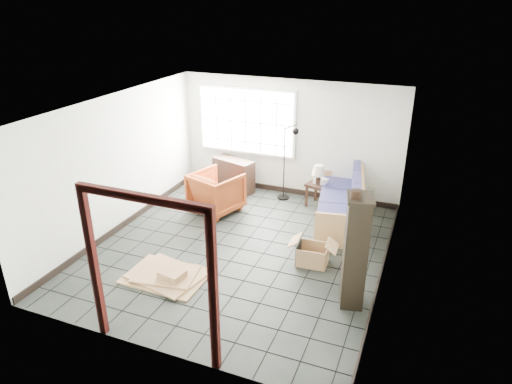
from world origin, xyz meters
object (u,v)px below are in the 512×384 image
at_px(futon_sofa, 344,205).
at_px(armchair, 216,190).
at_px(tall_shelf, 355,251).
at_px(side_table, 319,187).

xyz_separation_m(futon_sofa, armchair, (-2.58, -0.49, 0.11)).
height_order(armchair, tall_shelf, tall_shelf).
bearing_deg(tall_shelf, futon_sofa, 91.34).
relative_size(futon_sofa, tall_shelf, 1.36).
xyz_separation_m(armchair, side_table, (1.95, 1.02, -0.03)).
bearing_deg(tall_shelf, side_table, 99.59).
xyz_separation_m(armchair, tall_shelf, (3.25, -2.09, 0.41)).
bearing_deg(futon_sofa, tall_shelf, -85.90).
bearing_deg(side_table, tall_shelf, -67.36).
relative_size(futon_sofa, armchair, 2.50).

